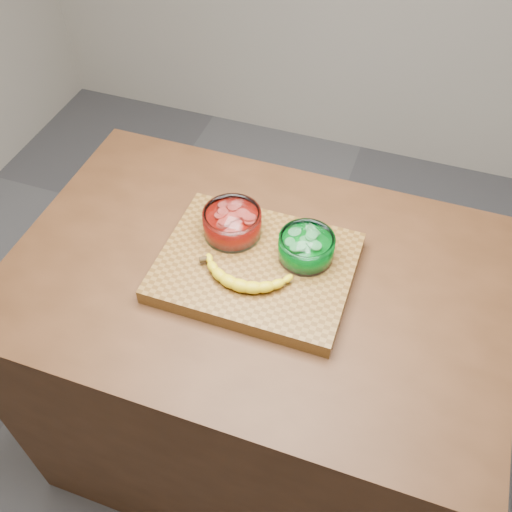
% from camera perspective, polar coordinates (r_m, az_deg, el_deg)
% --- Properties ---
extents(ground, '(3.50, 3.50, 0.00)m').
position_cam_1_polar(ground, '(2.14, 0.00, -17.31)').
color(ground, '#56565A').
rests_on(ground, ground).
extents(counter, '(1.20, 0.80, 0.90)m').
position_cam_1_polar(counter, '(1.74, 0.00, -11.22)').
color(counter, '#492A16').
rests_on(counter, ground).
extents(cutting_board, '(0.45, 0.35, 0.04)m').
position_cam_1_polar(cutting_board, '(1.35, 0.00, -1.12)').
color(cutting_board, brown).
rests_on(cutting_board, counter).
extents(bowl_red, '(0.14, 0.14, 0.07)m').
position_cam_1_polar(bowl_red, '(1.38, -2.39, 3.31)').
color(bowl_red, white).
rests_on(bowl_red, cutting_board).
extents(bowl_green, '(0.13, 0.13, 0.06)m').
position_cam_1_polar(bowl_green, '(1.33, 5.05, 0.88)').
color(bowl_green, white).
rests_on(bowl_green, cutting_board).
extents(banana, '(0.25, 0.11, 0.03)m').
position_cam_1_polar(banana, '(1.29, -1.22, -2.08)').
color(banana, yellow).
rests_on(banana, cutting_board).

